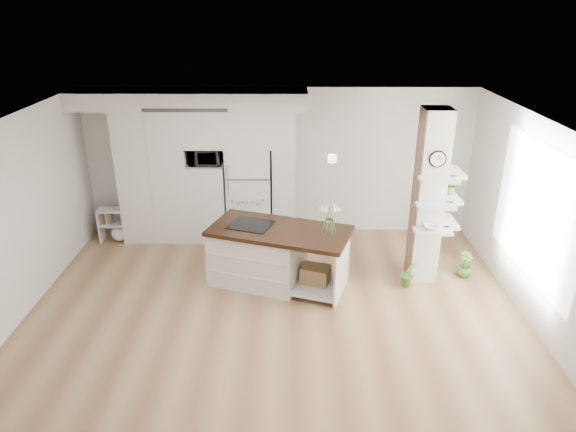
% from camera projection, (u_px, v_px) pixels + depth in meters
% --- Properties ---
extents(floor, '(7.00, 6.00, 0.01)m').
position_uv_depth(floor, '(275.00, 319.00, 7.14)').
color(floor, '#A38358').
rests_on(floor, ground).
extents(room, '(7.04, 6.04, 2.72)m').
position_uv_depth(room, '(273.00, 194.00, 6.41)').
color(room, white).
rests_on(room, ground).
extents(cabinet_wall, '(4.00, 0.71, 2.70)m').
position_uv_depth(cabinet_wall, '(196.00, 159.00, 9.01)').
color(cabinet_wall, silver).
rests_on(cabinet_wall, floor).
extents(refrigerator, '(0.78, 0.69, 1.75)m').
position_uv_depth(refrigerator, '(249.00, 193.00, 9.27)').
color(refrigerator, silver).
rests_on(refrigerator, floor).
extents(column, '(0.69, 0.90, 2.70)m').
position_uv_depth(column, '(435.00, 199.00, 7.64)').
color(column, silver).
rests_on(column, floor).
extents(window, '(0.00, 2.40, 2.40)m').
position_uv_depth(window, '(536.00, 212.00, 6.81)').
color(window, white).
rests_on(window, room).
extents(pendant_light, '(0.12, 0.12, 0.10)m').
position_uv_depth(pendant_light, '(408.00, 171.00, 6.44)').
color(pendant_light, white).
rests_on(pendant_light, room).
extents(kitchen_island, '(2.29, 1.60, 1.51)m').
position_uv_depth(kitchen_island, '(265.00, 253.00, 7.91)').
color(kitchen_island, silver).
rests_on(kitchen_island, floor).
extents(bookshelf, '(0.53, 0.31, 0.62)m').
position_uv_depth(bookshelf, '(116.00, 227.00, 9.35)').
color(bookshelf, silver).
rests_on(bookshelf, floor).
extents(floor_plant_a, '(0.26, 0.22, 0.44)m').
position_uv_depth(floor_plant_a, '(408.00, 274.00, 7.87)').
color(floor_plant_a, '#4D8133').
rests_on(floor_plant_a, floor).
extents(floor_plant_b, '(0.32, 0.32, 0.43)m').
position_uv_depth(floor_plant_b, '(465.00, 264.00, 8.16)').
color(floor_plant_b, '#4D8133').
rests_on(floor_plant_b, floor).
extents(microwave, '(0.54, 0.37, 0.30)m').
position_uv_depth(microwave, '(205.00, 156.00, 8.94)').
color(microwave, '#2D2D2D').
rests_on(microwave, cabinet_wall).
extents(shelf_plant, '(0.27, 0.23, 0.30)m').
position_uv_depth(shelf_plant, '(450.00, 185.00, 7.72)').
color(shelf_plant, '#4D8133').
rests_on(shelf_plant, column).
extents(decor_bowl, '(0.22, 0.22, 0.05)m').
position_uv_depth(decor_bowl, '(431.00, 227.00, 7.56)').
color(decor_bowl, white).
rests_on(decor_bowl, column).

